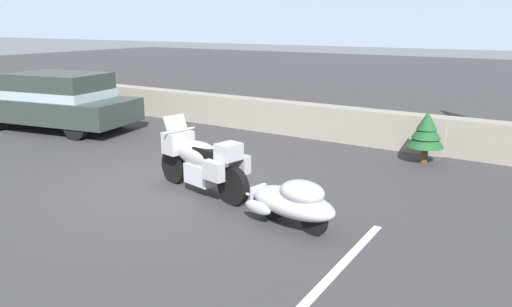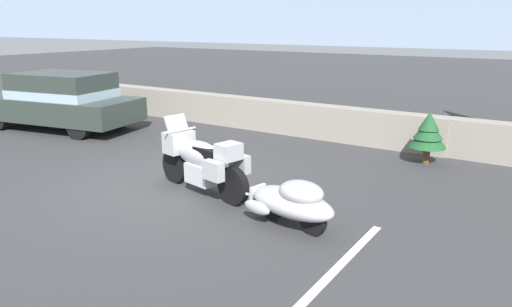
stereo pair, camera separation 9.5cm
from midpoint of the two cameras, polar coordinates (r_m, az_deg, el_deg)
ground_plane at (r=9.21m, az=-10.90°, el=-3.77°), size 80.00×80.00×0.00m
stone_guard_wall at (r=13.26m, az=3.62°, el=4.32°), size 24.00×0.56×0.89m
touring_motorcycle at (r=8.54m, az=-6.92°, el=-0.75°), size 2.29×1.02×1.33m
car_shaped_trailer at (r=7.14m, az=4.08°, el=-5.71°), size 2.23×1.00×0.76m
suv_at_left_edge at (r=14.85m, az=-23.05°, el=5.89°), size 5.07×2.79×1.63m
pine_sapling_near at (r=10.92m, az=19.57°, el=2.55°), size 0.80×0.80×1.15m
parking_stripe_marker at (r=5.98m, az=8.32°, el=-14.61°), size 0.12×3.60×0.01m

